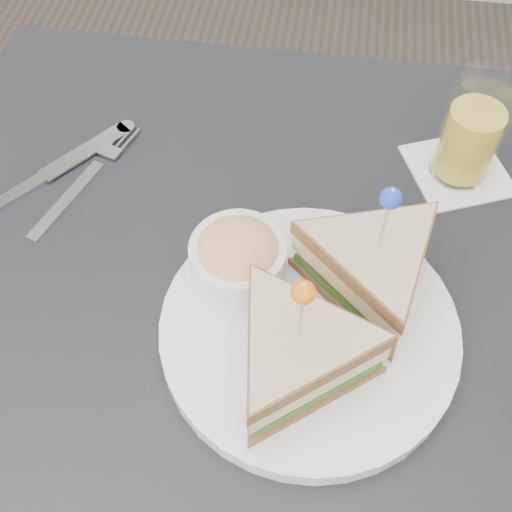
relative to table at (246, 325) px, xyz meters
name	(u,v)px	position (x,y,z in m)	size (l,w,h in m)	color
ground_plane	(250,487)	(0.00, 0.00, -0.67)	(3.50, 3.50, 0.00)	#3F3833
table	(246,325)	(0.00, 0.00, 0.00)	(0.80, 0.80, 0.75)	black
plate_meal	(319,308)	(0.08, -0.04, 0.12)	(0.34, 0.34, 0.17)	white
cutlery_fork	(90,174)	(-0.21, 0.13, 0.08)	(0.09, 0.20, 0.01)	white
cutlery_knife	(51,173)	(-0.25, 0.13, 0.08)	(0.15, 0.19, 0.01)	silver
drink_set	(472,133)	(0.23, 0.20, 0.14)	(0.14, 0.14, 0.14)	white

